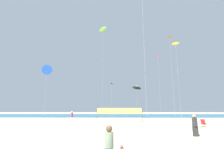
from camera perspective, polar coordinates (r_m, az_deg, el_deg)
The scene contains 15 objects.
ground_plane at distance 15.58m, azimuth 6.44°, elevation -19.76°, with size 120.00×120.00×0.00m, color beige.
ocean_band at distance 48.03m, azimuth 2.75°, elevation -13.90°, with size 120.00×20.00×0.01m, color teal.
mother_figure at distance 7.34m, azimuth -1.02°, elevation -22.91°, with size 0.37×0.37×1.61m.
beachgoer_plum_shirt at distance 27.37m, azimuth -13.69°, elevation -13.82°, with size 0.39×0.39×1.72m.
beachgoer_charcoal_shirt at distance 15.85m, azimuth 26.64°, elevation -15.11°, with size 0.40×0.40×1.76m.
folding_beach_chair at distance 23.51m, azimuth 29.02°, elevation -14.38°, with size 0.52×0.65×0.89m.
volleyball_net at distance 26.71m, azimuth 2.56°, elevation -12.67°, with size 7.15×0.10×2.40m.
beach_handbag at distance 23.27m, azimuth 26.25°, elevation -15.45°, with size 0.38×0.19×0.30m, color #99B28C.
kite_lime_inflatable at distance 36.25m, azimuth -3.17°, elevation 15.25°, with size 2.06×1.66×19.02m.
kite_black_diamond at distance 29.20m, azimuth -0.03°, elevation -3.52°, with size 0.51×0.51×6.55m.
kite_red_diamond at distance 33.05m, azimuth 15.50°, elevation 5.47°, with size 0.69×0.68×12.03m.
kite_blue_delta at distance 28.65m, azimuth -21.49°, elevation 1.46°, with size 1.63×0.98×9.02m.
kite_orange_delta at distance 39.10m, azimuth 19.15°, elevation 11.92°, with size 0.83×0.89×17.80m.
kite_black_inflatable at distance 34.49m, azimuth 8.52°, elevation -4.57°, with size 1.90×0.72×6.70m.
kite_yellow_inflatable at distance 31.51m, azimuth 21.02°, elevation 9.84°, with size 1.33×0.91×13.62m.
Camera 1 is at (-1.37, -15.33, 2.36)m, focal length 26.56 mm.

